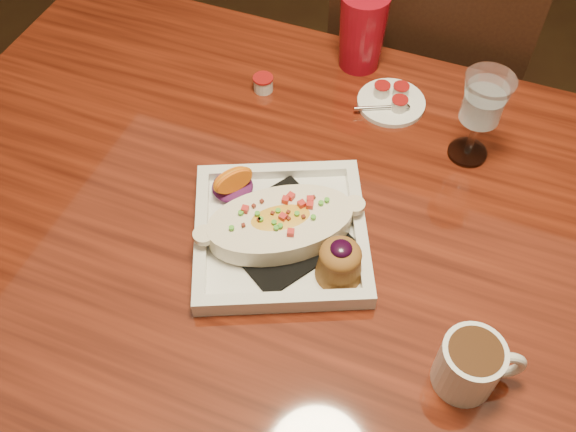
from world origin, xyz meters
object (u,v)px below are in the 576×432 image
(chair_far, at_px, (421,91))
(red_tumbler, at_px, (362,31))
(plate, at_px, (286,231))
(coffee_mug, at_px, (471,364))
(table, at_px, (341,267))
(saucer, at_px, (391,101))
(goblet, at_px, (483,104))

(chair_far, bearing_deg, red_tumbler, 67.56)
(plate, height_order, coffee_mug, coffee_mug)
(table, relative_size, red_tumbler, 10.08)
(plate, height_order, red_tumbler, red_tumbler)
(chair_far, bearing_deg, saucer, 87.69)
(coffee_mug, relative_size, goblet, 0.68)
(red_tumbler, bearing_deg, goblet, -33.02)
(chair_far, distance_m, coffee_mug, 0.87)
(chair_far, xyz_separation_m, coffee_mug, (0.22, -0.80, 0.29))
(chair_far, relative_size, goblet, 5.68)
(chair_far, relative_size, saucer, 7.67)
(table, relative_size, coffee_mug, 13.56)
(goblet, bearing_deg, plate, -128.09)
(goblet, bearing_deg, saucer, 155.74)
(red_tumbler, bearing_deg, saucer, -44.94)
(goblet, bearing_deg, table, -121.21)
(plate, bearing_deg, coffee_mug, -45.83)
(saucer, bearing_deg, goblet, -24.26)
(chair_far, height_order, coffee_mug, chair_far)
(table, height_order, plate, plate)
(table, xyz_separation_m, chair_far, (-0.00, 0.63, -0.15))
(table, bearing_deg, goblet, 58.79)
(chair_far, distance_m, plate, 0.73)
(plate, bearing_deg, chair_far, 59.24)
(goblet, bearing_deg, chair_far, 109.20)
(plate, bearing_deg, table, 7.29)
(chair_far, relative_size, red_tumbler, 6.25)
(plate, xyz_separation_m, goblet, (0.22, 0.28, 0.09))
(saucer, bearing_deg, table, -87.44)
(chair_far, bearing_deg, table, 90.00)
(table, height_order, chair_far, chair_far)
(table, distance_m, red_tumbler, 0.43)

